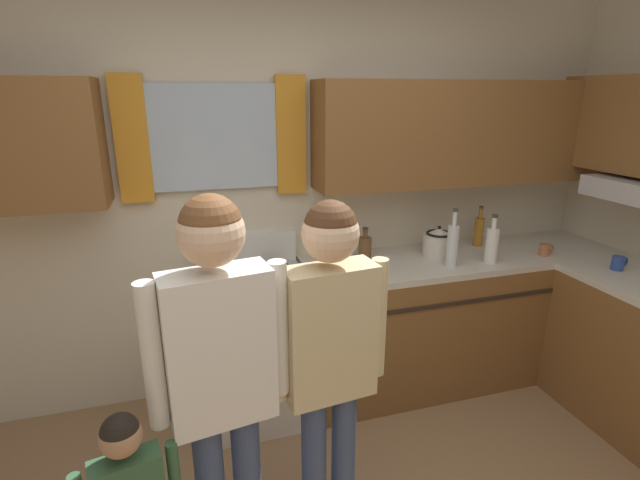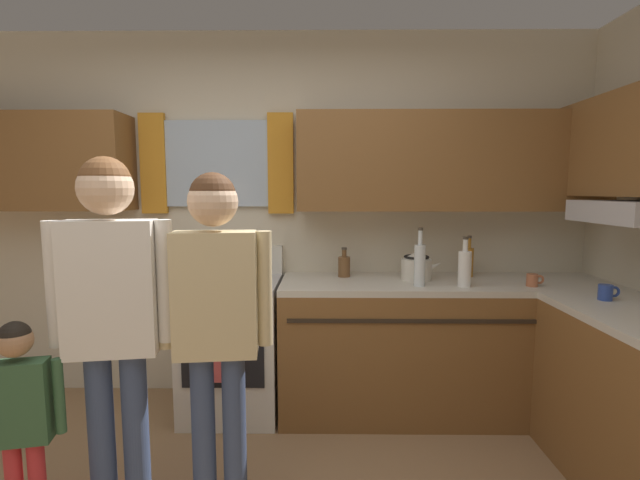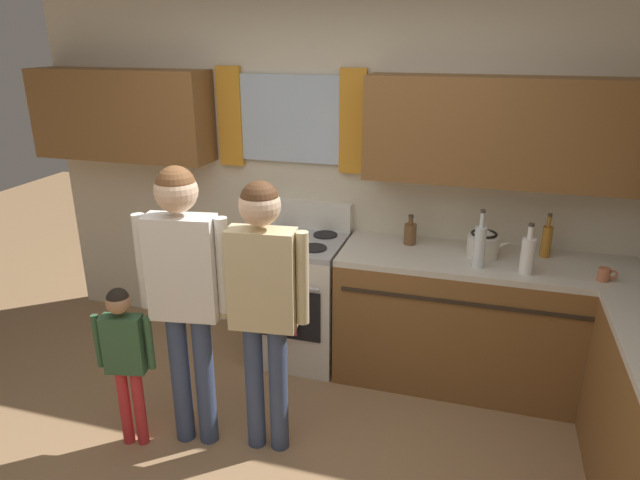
# 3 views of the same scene
# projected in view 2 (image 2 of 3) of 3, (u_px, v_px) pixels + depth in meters

# --- Properties ---
(back_wall_unit) EXTENTS (4.60, 0.42, 2.60)m
(back_wall_unit) POSITION_uv_depth(u_px,v_px,m) (272.00, 197.00, 3.15)
(back_wall_unit) COLOR beige
(back_wall_unit) RESTS_ON ground
(kitchen_counter_run) EXTENTS (2.17, 1.96, 0.90)m
(kitchen_counter_run) POSITION_uv_depth(u_px,v_px,m) (510.00, 369.00, 2.59)
(kitchen_counter_run) COLOR brown
(kitchen_counter_run) RESTS_ON ground
(stove_oven) EXTENTS (0.62, 0.67, 1.10)m
(stove_oven) POSITION_uv_depth(u_px,v_px,m) (233.00, 343.00, 2.99)
(stove_oven) COLOR silver
(stove_oven) RESTS_ON ground
(bottle_oil_amber) EXTENTS (0.06, 0.06, 0.29)m
(bottle_oil_amber) POSITION_uv_depth(u_px,v_px,m) (469.00, 261.00, 3.05)
(bottle_oil_amber) COLOR #B27223
(bottle_oil_amber) RESTS_ON kitchen_counter_run
(bottle_tall_clear) EXTENTS (0.07, 0.07, 0.37)m
(bottle_tall_clear) POSITION_uv_depth(u_px,v_px,m) (420.00, 264.00, 2.75)
(bottle_tall_clear) COLOR silver
(bottle_tall_clear) RESTS_ON kitchen_counter_run
(bottle_milk_white) EXTENTS (0.08, 0.08, 0.31)m
(bottle_milk_white) POSITION_uv_depth(u_px,v_px,m) (465.00, 268.00, 2.73)
(bottle_milk_white) COLOR white
(bottle_milk_white) RESTS_ON kitchen_counter_run
(bottle_squat_brown) EXTENTS (0.08, 0.08, 0.21)m
(bottle_squat_brown) POSITION_uv_depth(u_px,v_px,m) (344.00, 266.00, 3.05)
(bottle_squat_brown) COLOR brown
(bottle_squat_brown) RESTS_ON kitchen_counter_run
(cup_terracotta) EXTENTS (0.11, 0.07, 0.08)m
(cup_terracotta) POSITION_uv_depth(u_px,v_px,m) (533.00, 280.00, 2.75)
(cup_terracotta) COLOR #B76642
(cup_terracotta) RESTS_ON kitchen_counter_run
(mug_cobalt_blue) EXTENTS (0.11, 0.07, 0.08)m
(mug_cobalt_blue) POSITION_uv_depth(u_px,v_px,m) (606.00, 292.00, 2.40)
(mug_cobalt_blue) COLOR #2D479E
(mug_cobalt_blue) RESTS_ON kitchen_counter_run
(stovetop_kettle) EXTENTS (0.27, 0.20, 0.21)m
(stovetop_kettle) POSITION_uv_depth(u_px,v_px,m) (417.00, 266.00, 2.95)
(stovetop_kettle) COLOR silver
(stovetop_kettle) RESTS_ON kitchen_counter_run
(adult_holding_child) EXTENTS (0.50, 0.22, 1.63)m
(adult_holding_child) POSITION_uv_depth(u_px,v_px,m) (112.00, 302.00, 1.85)
(adult_holding_child) COLOR #38476B
(adult_holding_child) RESTS_ON ground
(adult_in_plaid) EXTENTS (0.49, 0.21, 1.57)m
(adult_in_plaid) POSITION_uv_depth(u_px,v_px,m) (216.00, 307.00, 1.92)
(adult_in_plaid) COLOR #38476B
(adult_in_plaid) RESTS_ON ground
(small_child) EXTENTS (0.32, 0.14, 0.98)m
(small_child) POSITION_uv_depth(u_px,v_px,m) (20.00, 410.00, 1.77)
(small_child) COLOR red
(small_child) RESTS_ON ground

